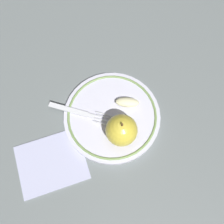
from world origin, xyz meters
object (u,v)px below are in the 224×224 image
Objects in this scene: plate at (112,116)px; apple_slice_front at (127,102)px; napkin_folded at (51,162)px; fork at (82,113)px; apple_red_whole at (121,130)px.

apple_slice_front is (-0.04, -0.02, 0.02)m from plate.
napkin_folded is at bearing -137.56° from apple_slice_front.
fork is 0.13m from napkin_folded.
fork is at bearing -128.81° from napkin_folded.
fork is (0.07, -0.01, 0.01)m from plate.
plate reaches higher than napkin_folded.
plate is 0.07m from apple_red_whole.
apple_red_whole is 0.18m from napkin_folded.
apple_red_whole is (-0.01, 0.05, 0.04)m from plate.
apple_red_whole is at bearing -167.10° from napkin_folded.
plate is 0.05m from apple_slice_front.
plate is at bearing 12.73° from fork.
napkin_folded is (0.08, 0.10, -0.02)m from fork.
apple_red_whole reaches higher than fork.
apple_slice_front is 0.37× the size of napkin_folded.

